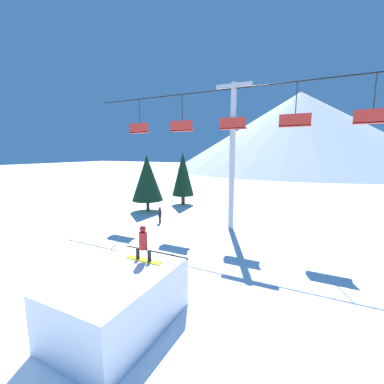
% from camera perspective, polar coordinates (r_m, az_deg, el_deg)
% --- Properties ---
extents(ground_plane, '(220.00, 220.00, 0.00)m').
position_cam_1_polar(ground_plane, '(9.73, -26.86, -25.66)').
color(ground_plane, white).
extents(mountain_ridge, '(76.50, 76.50, 23.19)m').
position_cam_1_polar(mountain_ridge, '(87.28, 22.64, 12.34)').
color(mountain_ridge, silver).
rests_on(mountain_ridge, ground_plane).
extents(snow_ramp, '(2.69, 3.97, 1.74)m').
position_cam_1_polar(snow_ramp, '(8.82, -15.83, -22.15)').
color(snow_ramp, white).
rests_on(snow_ramp, ground_plane).
extents(snowboarder, '(1.38, 0.28, 1.22)m').
position_cam_1_polar(snowboarder, '(8.92, -10.80, -11.23)').
color(snowboarder, yellow).
rests_on(snowboarder, snow_ramp).
extents(chairlift, '(22.70, 0.44, 9.86)m').
position_cam_1_polar(chairlift, '(17.79, 8.99, 11.49)').
color(chairlift, '#B2B2B7').
rests_on(chairlift, ground_plane).
extents(pine_tree_near, '(2.80, 2.80, 5.09)m').
position_cam_1_polar(pine_tree_near, '(23.47, -9.93, 3.08)').
color(pine_tree_near, '#4C3823').
rests_on(pine_tree_near, ground_plane).
extents(pine_tree_far, '(2.23, 2.23, 5.34)m').
position_cam_1_polar(pine_tree_far, '(26.12, -2.03, 4.00)').
color(pine_tree_far, '#4C3823').
rests_on(pine_tree_far, ground_plane).
extents(distant_skier, '(0.24, 0.24, 1.23)m').
position_cam_1_polar(distant_skier, '(19.76, -7.16, -4.93)').
color(distant_skier, black).
rests_on(distant_skier, ground_plane).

